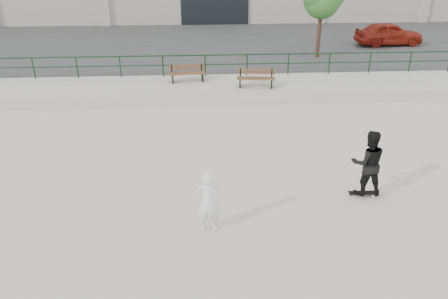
{
  "coord_description": "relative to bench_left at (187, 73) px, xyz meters",
  "views": [
    {
      "loc": [
        -1.32,
        -9.58,
        6.64
      ],
      "look_at": [
        -0.63,
        2.0,
        0.89
      ],
      "focal_mm": 35.0,
      "sensor_mm": 36.0,
      "label": 1
    }
  ],
  "objects": [
    {
      "name": "railing",
      "position": [
        1.85,
        0.8,
        0.37
      ],
      "size": [
        28.0,
        0.06,
        1.03
      ],
      "color": "#133519",
      "rests_on": "ledge"
    },
    {
      "name": "parking_strip",
      "position": [
        1.85,
        8.0,
        -0.63
      ],
      "size": [
        60.0,
        14.0,
        0.5
      ],
      "primitive_type": "cube",
      "color": "#333333",
      "rests_on": "ground"
    },
    {
      "name": "ledge",
      "position": [
        1.85,
        -0.5,
        -0.63
      ],
      "size": [
        30.0,
        3.0,
        0.5
      ],
      "primitive_type": "cube",
      "color": "#AEAC9F",
      "rests_on": "ground"
    },
    {
      "name": "skateboard",
      "position": [
        5.06,
        -9.36,
        -0.8
      ],
      "size": [
        0.79,
        0.23,
        0.09
      ],
      "rotation": [
        0.0,
        0.0,
        -0.03
      ],
      "color": "black",
      "rests_on": "ground"
    },
    {
      "name": "bench_right",
      "position": [
        3.05,
        -0.99,
        0.0
      ],
      "size": [
        1.72,
        0.69,
        0.77
      ],
      "rotation": [
        0.0,
        0.0,
        -0.12
      ],
      "color": "#51331B",
      "rests_on": "ledge"
    },
    {
      "name": "standing_skater",
      "position": [
        5.06,
        -9.36,
        0.16
      ],
      "size": [
        0.96,
        0.77,
        1.89
      ],
      "primitive_type": "imported",
      "rotation": [
        0.0,
        0.0,
        3.08
      ],
      "color": "black",
      "rests_on": "skateboard"
    },
    {
      "name": "red_car",
      "position": [
        12.15,
        6.67,
        0.3
      ],
      "size": [
        4.08,
        1.85,
        1.36
      ],
      "primitive_type": "imported",
      "rotation": [
        0.0,
        0.0,
        1.63
      ],
      "color": "maroon",
      "rests_on": "parking_strip"
    },
    {
      "name": "bench_left",
      "position": [
        0.0,
        0.0,
        0.0
      ],
      "size": [
        1.69,
        0.66,
        0.76
      ],
      "rotation": [
        0.0,
        0.0,
        0.12
      ],
      "color": "#51331B",
      "rests_on": "ledge"
    },
    {
      "name": "ground",
      "position": [
        1.85,
        -10.0,
        -0.88
      ],
      "size": [
        120.0,
        120.0,
        0.0
      ],
      "primitive_type": "plane",
      "color": "beige",
      "rests_on": "ground"
    },
    {
      "name": "seated_skater",
      "position": [
        0.67,
        -10.7,
        -0.06
      ],
      "size": [
        0.63,
        0.44,
        1.63
      ],
      "primitive_type": "imported",
      "rotation": [
        0.0,
        0.0,
        3.06
      ],
      "color": "white",
      "rests_on": "ground"
    }
  ]
}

